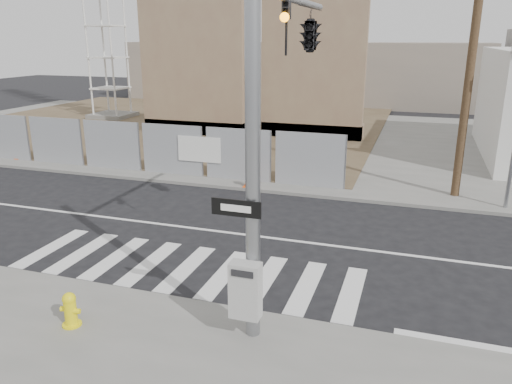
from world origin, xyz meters
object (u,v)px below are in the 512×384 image
(fire_hydrant, at_px, (70,309))
(signal_pole, at_px, (294,69))
(traffic_cone_b, at_px, (19,152))
(traffic_cone_d, at_px, (249,177))
(traffic_cone_c, at_px, (97,157))

(fire_hydrant, bearing_deg, signal_pole, 28.93)
(traffic_cone_b, xyz_separation_m, traffic_cone_d, (11.36, -0.93, 0.03))
(fire_hydrant, distance_m, traffic_cone_d, 9.86)
(signal_pole, xyz_separation_m, traffic_cone_c, (-10.48, 7.33, -4.31))
(signal_pole, xyz_separation_m, traffic_cone_d, (-3.19, 6.27, -4.30))
(traffic_cone_c, relative_size, traffic_cone_d, 0.97)
(traffic_cone_b, relative_size, traffic_cone_d, 0.91)
(traffic_cone_b, xyz_separation_m, traffic_cone_c, (4.07, 0.13, 0.02))
(signal_pole, relative_size, traffic_cone_c, 9.64)
(traffic_cone_d, bearing_deg, signal_pole, -63.04)
(traffic_cone_c, bearing_deg, traffic_cone_d, -8.28)
(signal_pole, distance_m, traffic_cone_d, 8.24)
(fire_hydrant, distance_m, traffic_cone_b, 15.52)
(signal_pole, xyz_separation_m, traffic_cone_b, (-14.55, 7.19, -4.33))
(traffic_cone_b, bearing_deg, signal_pole, -26.31)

